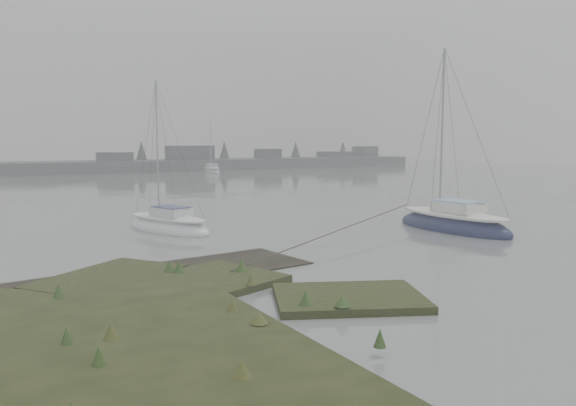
# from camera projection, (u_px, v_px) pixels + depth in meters

# --- Properties ---
(ground) EXTENTS (160.00, 160.00, 0.00)m
(ground) POSITION_uv_depth(u_px,v_px,m) (80.00, 197.00, 39.26)
(ground) COLOR slate
(ground) RESTS_ON ground
(far_shoreline) EXTENTS (60.00, 8.00, 4.15)m
(far_shoreline) POSITION_uv_depth(u_px,v_px,m) (233.00, 163.00, 80.06)
(far_shoreline) COLOR #4C4F51
(far_shoreline) RESTS_ON ground
(sailboat_main) EXTENTS (2.05, 6.03, 8.48)m
(sailboat_main) POSITION_uv_depth(u_px,v_px,m) (453.00, 224.00, 24.34)
(sailboat_main) COLOR #151B3E
(sailboat_main) RESTS_ON ground
(sailboat_white) EXTENTS (3.15, 5.19, 6.96)m
(sailboat_white) POSITION_uv_depth(u_px,v_px,m) (169.00, 226.00, 24.10)
(sailboat_white) COLOR white
(sailboat_white) RESTS_ON ground
(sailboat_far_b) EXTENTS (2.88, 5.55, 7.48)m
(sailboat_far_b) POSITION_uv_depth(u_px,v_px,m) (212.00, 171.00, 69.22)
(sailboat_far_b) COLOR #B5B9BF
(sailboat_far_b) RESTS_ON ground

